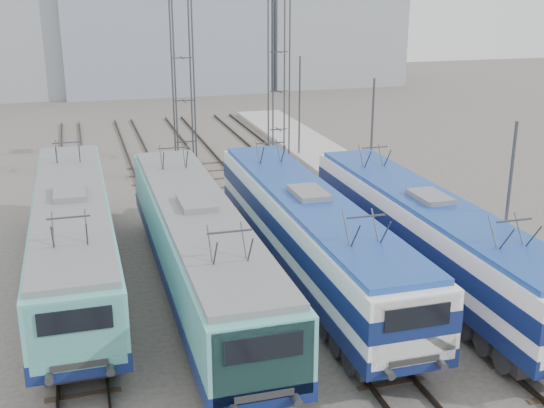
{
  "coord_description": "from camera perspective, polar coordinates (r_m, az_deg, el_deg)",
  "views": [
    {
      "loc": [
        -6.26,
        -18.26,
        11.55
      ],
      "look_at": [
        1.1,
        7.0,
        3.08
      ],
      "focal_mm": 45.0,
      "sensor_mm": 36.0,
      "label": 1
    }
  ],
  "objects": [
    {
      "name": "mast_front",
      "position": [
        26.39,
        19.03,
        -0.92
      ],
      "size": [
        0.12,
        0.12,
        7.0
      ],
      "primitive_type": "cylinder",
      "color": "#3F4247",
      "rests_on": "ground"
    },
    {
      "name": "platform",
      "position": [
        33.03,
        14.86,
        -2.97
      ],
      "size": [
        4.0,
        70.0,
        0.3
      ],
      "primitive_type": "cube",
      "color": "#9E9E99",
      "rests_on": "ground"
    },
    {
      "name": "locomotive_center_right",
      "position": [
        26.99,
        3.17,
        -2.18
      ],
      "size": [
        2.87,
        18.16,
        3.41
      ],
      "color": "#101D52",
      "rests_on": "ground"
    },
    {
      "name": "locomotive_center_left",
      "position": [
        25.6,
        -6.13,
        -3.42
      ],
      "size": [
        2.94,
        18.56,
        3.49
      ],
      "color": "#101D52",
      "rests_on": "ground"
    },
    {
      "name": "building_east",
      "position": [
        85.96,
        4.55,
        14.1
      ],
      "size": [
        16.0,
        12.0,
        12.0
      ],
      "primitive_type": "cube",
      "color": "#8D949E",
      "rests_on": "ground"
    },
    {
      "name": "building_center",
      "position": [
        80.96,
        -9.3,
        15.83
      ],
      "size": [
        22.0,
        14.0,
        18.0
      ],
      "primitive_type": "cube",
      "color": "#848EA1",
      "rests_on": "ground"
    },
    {
      "name": "locomotive_far_right",
      "position": [
        27.54,
        13.07,
        -2.36
      ],
      "size": [
        2.79,
        17.61,
        3.31
      ],
      "color": "#101D52",
      "rests_on": "ground"
    },
    {
      "name": "safety_cone",
      "position": [
        27.34,
        19.57,
        -6.9
      ],
      "size": [
        0.35,
        0.35,
        0.56
      ],
      "primitive_type": "cone",
      "color": "orange",
      "rests_on": "platform"
    },
    {
      "name": "mast_mid",
      "position": [
        36.42,
        8.31,
        4.9
      ],
      "size": [
        0.12,
        0.12,
        7.0
      ],
      "primitive_type": "cylinder",
      "color": "#3F4247",
      "rests_on": "ground"
    },
    {
      "name": "locomotive_far_left",
      "position": [
        27.87,
        -16.3,
        -2.32
      ],
      "size": [
        2.9,
        18.33,
        3.45
      ],
      "color": "#101D52",
      "rests_on": "ground"
    },
    {
      "name": "ground",
      "position": [
        22.5,
        2.36,
        -13.05
      ],
      "size": [
        160.0,
        160.0,
        0.0
      ],
      "primitive_type": "plane",
      "color": "#514C47"
    },
    {
      "name": "catenary_tower_west",
      "position": [
        41.04,
        -7.48,
        10.84
      ],
      "size": [
        4.5,
        1.2,
        12.0
      ],
      "color": "#3F4247",
      "rests_on": "ground"
    },
    {
      "name": "catenary_tower_east",
      "position": [
        44.42,
        0.57,
        11.51
      ],
      "size": [
        4.5,
        1.2,
        12.0
      ],
      "color": "#3F4247",
      "rests_on": "ground"
    },
    {
      "name": "mast_rear",
      "position": [
        47.38,
        2.31,
        8.06
      ],
      "size": [
        0.12,
        0.12,
        7.0
      ],
      "primitive_type": "cylinder",
      "color": "#3F4247",
      "rests_on": "ground"
    }
  ]
}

